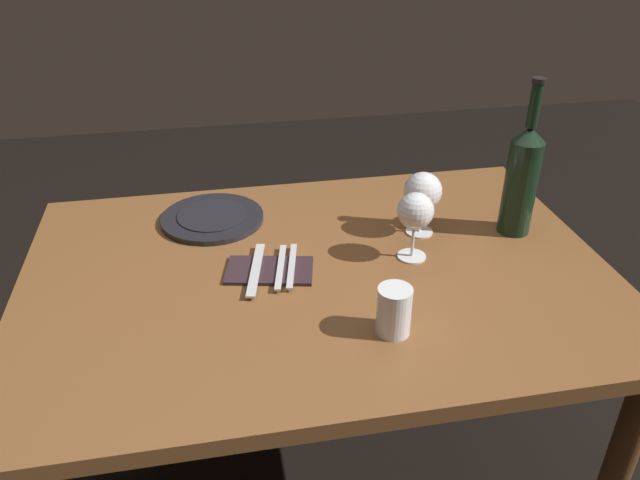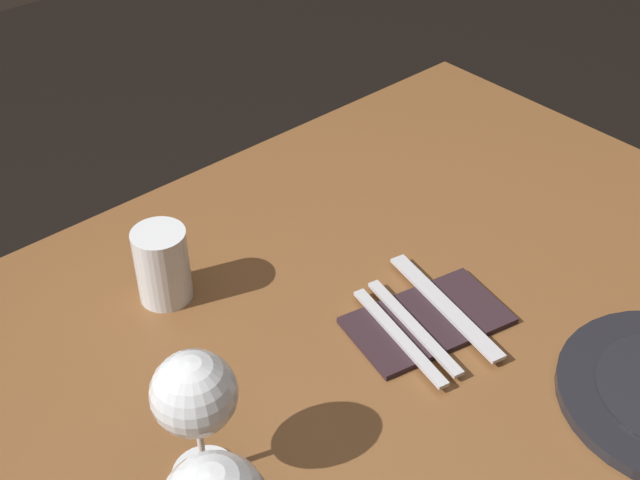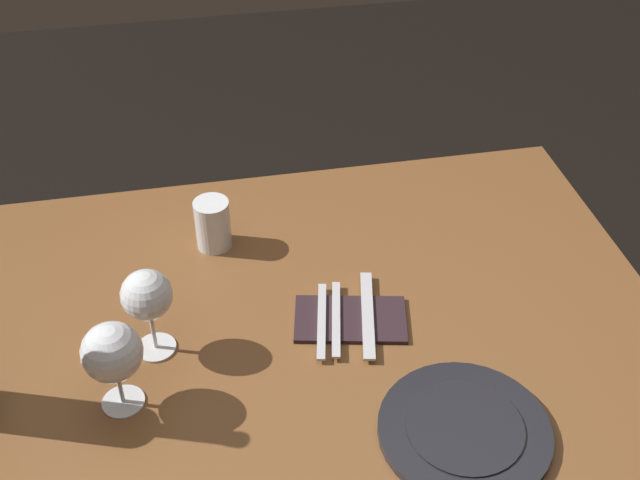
{
  "view_description": "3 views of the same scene",
  "coord_description": "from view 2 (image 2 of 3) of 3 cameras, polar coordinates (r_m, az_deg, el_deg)",
  "views": [
    {
      "loc": [
        0.21,
        1.15,
        1.51
      ],
      "look_at": [
        -0.0,
        0.01,
        0.82
      ],
      "focal_mm": 35.18,
      "sensor_mm": 36.0,
      "label": 1
    },
    {
      "loc": [
        -0.48,
        -0.48,
        1.45
      ],
      "look_at": [
        0.02,
        0.08,
        0.86
      ],
      "focal_mm": 47.08,
      "sensor_mm": 36.0,
      "label": 2
    },
    {
      "loc": [
        -0.13,
        -0.97,
        1.72
      ],
      "look_at": [
        0.07,
        0.08,
        0.85
      ],
      "focal_mm": 45.59,
      "sensor_mm": 36.0,
      "label": 3
    }
  ],
  "objects": [
    {
      "name": "wine_glass_left",
      "position": [
        0.79,
        -8.54,
        -10.46
      ],
      "size": [
        0.08,
        0.08,
        0.16
      ],
      "color": "white",
      "rests_on": "dining_table"
    },
    {
      "name": "water_tumbler",
      "position": [
        1.04,
        -10.63,
        -1.93
      ],
      "size": [
        0.07,
        0.07,
        0.1
      ],
      "color": "white",
      "rests_on": "dining_table"
    },
    {
      "name": "fork_inner",
      "position": [
        1.01,
        6.37,
        -5.85
      ],
      "size": [
        0.05,
        0.18,
        0.0
      ],
      "color": "silver",
      "rests_on": "folded_napkin"
    },
    {
      "name": "fork_outer",
      "position": [
        0.99,
        5.37,
        -6.52
      ],
      "size": [
        0.05,
        0.18,
        0.0
      ],
      "color": "silver",
      "rests_on": "folded_napkin"
    },
    {
      "name": "table_knife",
      "position": [
        1.04,
        8.47,
        -4.42
      ],
      "size": [
        0.06,
        0.21,
        0.0
      ],
      "color": "silver",
      "rests_on": "folded_napkin"
    },
    {
      "name": "dining_table",
      "position": [
        1.04,
        2.43,
        -11.65
      ],
      "size": [
        1.3,
        0.9,
        0.74
      ],
      "color": "brown",
      "rests_on": "ground"
    },
    {
      "name": "folded_napkin",
      "position": [
        1.02,
        7.32,
        -5.46
      ],
      "size": [
        0.21,
        0.15,
        0.01
      ],
      "color": "#2D1E23",
      "rests_on": "dining_table"
    }
  ]
}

